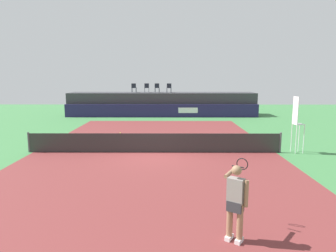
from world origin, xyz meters
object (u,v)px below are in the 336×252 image
(umpire_chair, at_px, (297,121))
(net_post_near, at_px, (29,142))
(spectator_chair_far_left, at_px, (134,87))
(tennis_ball, at_px, (120,133))
(tennis_player, at_px, (236,200))
(net_post_far, at_px, (280,143))
(spectator_chair_center, at_px, (157,87))
(spectator_chair_right, at_px, (169,88))
(spectator_chair_left, at_px, (147,87))

(umpire_chair, bearing_deg, net_post_near, 179.92)
(spectator_chair_far_left, xyz_separation_m, tennis_ball, (0.21, -10.12, -2.66))
(umpire_chair, height_order, net_post_near, umpire_chair)
(net_post_near, bearing_deg, tennis_ball, 54.42)
(tennis_player, xyz_separation_m, tennis_ball, (-4.75, 13.40, -0.92))
(net_post_near, bearing_deg, net_post_far, 0.00)
(spectator_chair_center, distance_m, net_post_far, 17.00)
(spectator_chair_right, height_order, net_post_near, spectator_chair_right)
(tennis_ball, bearing_deg, net_post_far, -30.54)
(tennis_player, distance_m, tennis_ball, 14.24)
(spectator_chair_center, height_order, net_post_far, spectator_chair_center)
(spectator_chair_right, xyz_separation_m, net_post_far, (5.51, -15.23, -2.19))
(spectator_chair_far_left, distance_m, net_post_far, 17.82)
(spectator_chair_far_left, distance_m, umpire_chair, 18.11)
(spectator_chair_left, xyz_separation_m, net_post_far, (7.70, -15.48, -2.19))
(spectator_chair_left, height_order, spectator_chair_right, same)
(umpire_chair, relative_size, tennis_player, 1.56)
(umpire_chair, relative_size, net_post_far, 2.76)
(tennis_player, bearing_deg, tennis_ball, 109.53)
(net_post_far, bearing_deg, net_post_near, 180.00)
(spectator_chair_far_left, relative_size, tennis_ball, 13.06)
(spectator_chair_far_left, distance_m, tennis_ball, 10.47)
(net_post_far, bearing_deg, spectator_chair_center, 113.38)
(spectator_chair_center, bearing_deg, tennis_player, -83.46)
(spectator_chair_left, xyz_separation_m, net_post_near, (-4.70, -15.48, -2.19))
(net_post_near, distance_m, net_post_far, 12.40)
(umpire_chair, bearing_deg, tennis_player, -119.67)
(spectator_chair_far_left, xyz_separation_m, spectator_chair_left, (1.23, 0.22, 0.00))
(spectator_chair_center, relative_size, umpire_chair, 0.32)
(spectator_chair_left, bearing_deg, tennis_ball, -95.61)
(spectator_chair_left, xyz_separation_m, tennis_ball, (-1.02, -10.34, -2.66))
(umpire_chair, xyz_separation_m, net_post_near, (-13.12, 0.02, -1.09))
(net_post_far, bearing_deg, tennis_ball, 149.46)
(spectator_chair_far_left, relative_size, umpire_chair, 0.32)
(spectator_chair_far_left, relative_size, net_post_near, 0.89)
(net_post_far, xyz_separation_m, tennis_ball, (-8.72, 5.14, -0.46))
(net_post_near, height_order, net_post_far, same)
(tennis_player, bearing_deg, net_post_near, 135.62)
(umpire_chair, bearing_deg, spectator_chair_left, 118.53)
(umpire_chair, bearing_deg, tennis_ball, 151.33)
(spectator_chair_center, xyz_separation_m, net_post_far, (6.69, -15.47, -2.19))
(net_post_far, relative_size, tennis_ball, 14.71)
(tennis_ball, bearing_deg, spectator_chair_right, 72.36)
(spectator_chair_left, bearing_deg, umpire_chair, -61.47)
(tennis_player, bearing_deg, spectator_chair_far_left, 101.93)
(net_post_far, bearing_deg, spectator_chair_right, 109.89)
(spectator_chair_left, height_order, tennis_player, spectator_chair_left)
(spectator_chair_left, bearing_deg, net_post_near, -106.87)
(tennis_player, bearing_deg, spectator_chair_right, 93.76)
(umpire_chair, xyz_separation_m, tennis_ball, (-9.44, 5.16, -1.55))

